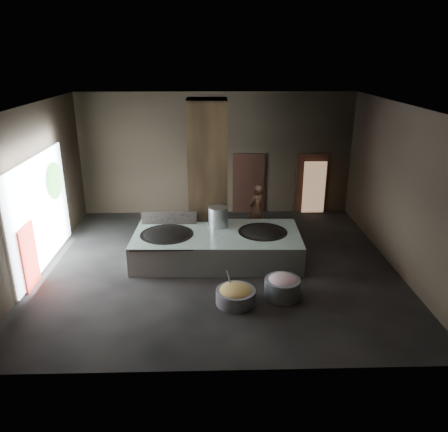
{
  "coord_description": "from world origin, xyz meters",
  "views": [
    {
      "loc": [
        -0.17,
        -11.35,
        5.75
      ],
      "look_at": [
        0.17,
        0.7,
        1.25
      ],
      "focal_mm": 35.0,
      "sensor_mm": 36.0,
      "label": 1
    }
  ],
  "objects_px": {
    "wok_left": "(167,237)",
    "meat_basin": "(282,288)",
    "wok_right": "(263,235)",
    "veg_basin": "(236,296)",
    "stock_pot": "(218,217)",
    "hearth_platform": "(217,246)",
    "cook": "(256,210)"
  },
  "relations": [
    {
      "from": "hearth_platform",
      "to": "stock_pot",
      "type": "bearing_deg",
      "value": 86.71
    },
    {
      "from": "cook",
      "to": "stock_pot",
      "type": "bearing_deg",
      "value": 10.25
    },
    {
      "from": "hearth_platform",
      "to": "wok_left",
      "type": "xyz_separation_m",
      "value": [
        -1.45,
        -0.05,
        0.33
      ]
    },
    {
      "from": "cook",
      "to": "meat_basin",
      "type": "xyz_separation_m",
      "value": [
        0.26,
        -4.13,
        -0.61
      ]
    },
    {
      "from": "wok_left",
      "to": "meat_basin",
      "type": "bearing_deg",
      "value": -35.16
    },
    {
      "from": "wok_right",
      "to": "stock_pot",
      "type": "height_order",
      "value": "stock_pot"
    },
    {
      "from": "wok_right",
      "to": "meat_basin",
      "type": "xyz_separation_m",
      "value": [
        0.26,
        -2.25,
        -0.5
      ]
    },
    {
      "from": "hearth_platform",
      "to": "wok_right",
      "type": "xyz_separation_m",
      "value": [
        1.35,
        0.05,
        0.33
      ]
    },
    {
      "from": "cook",
      "to": "wok_left",
      "type": "bearing_deg",
      "value": -1.16
    },
    {
      "from": "stock_pot",
      "to": "meat_basin",
      "type": "relative_size",
      "value": 0.7
    },
    {
      "from": "veg_basin",
      "to": "cook",
      "type": "bearing_deg",
      "value": 78.13
    },
    {
      "from": "cook",
      "to": "veg_basin",
      "type": "bearing_deg",
      "value": 41.78
    },
    {
      "from": "hearth_platform",
      "to": "stock_pot",
      "type": "height_order",
      "value": "stock_pot"
    },
    {
      "from": "hearth_platform",
      "to": "wok_left",
      "type": "distance_m",
      "value": 1.49
    },
    {
      "from": "wok_right",
      "to": "veg_basin",
      "type": "bearing_deg",
      "value": -110.19
    },
    {
      "from": "cook",
      "to": "meat_basin",
      "type": "bearing_deg",
      "value": 57.24
    },
    {
      "from": "meat_basin",
      "to": "veg_basin",
      "type": "bearing_deg",
      "value": -167.59
    },
    {
      "from": "hearth_platform",
      "to": "wok_right",
      "type": "relative_size",
      "value": 3.41
    },
    {
      "from": "stock_pot",
      "to": "wok_left",
      "type": "bearing_deg",
      "value": -158.2
    },
    {
      "from": "hearth_platform",
      "to": "meat_basin",
      "type": "relative_size",
      "value": 5.4
    },
    {
      "from": "hearth_platform",
      "to": "wok_right",
      "type": "distance_m",
      "value": 1.39
    },
    {
      "from": "wok_right",
      "to": "veg_basin",
      "type": "xyz_separation_m",
      "value": [
        -0.92,
        -2.51,
        -0.57
      ]
    },
    {
      "from": "hearth_platform",
      "to": "veg_basin",
      "type": "relative_size",
      "value": 4.95
    },
    {
      "from": "wok_left",
      "to": "cook",
      "type": "distance_m",
      "value": 3.43
    },
    {
      "from": "veg_basin",
      "to": "wok_left",
      "type": "bearing_deg",
      "value": 127.86
    },
    {
      "from": "hearth_platform",
      "to": "wok_left",
      "type": "bearing_deg",
      "value": -176.12
    },
    {
      "from": "hearth_platform",
      "to": "veg_basin",
      "type": "xyz_separation_m",
      "value": [
        0.43,
        -2.46,
        -0.24
      ]
    },
    {
      "from": "cook",
      "to": "veg_basin",
      "type": "height_order",
      "value": "cook"
    },
    {
      "from": "veg_basin",
      "to": "meat_basin",
      "type": "relative_size",
      "value": 1.09
    },
    {
      "from": "wok_left",
      "to": "stock_pot",
      "type": "relative_size",
      "value": 2.42
    },
    {
      "from": "veg_basin",
      "to": "hearth_platform",
      "type": "bearing_deg",
      "value": 99.81
    },
    {
      "from": "wok_left",
      "to": "wok_right",
      "type": "bearing_deg",
      "value": 2.05
    }
  ]
}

